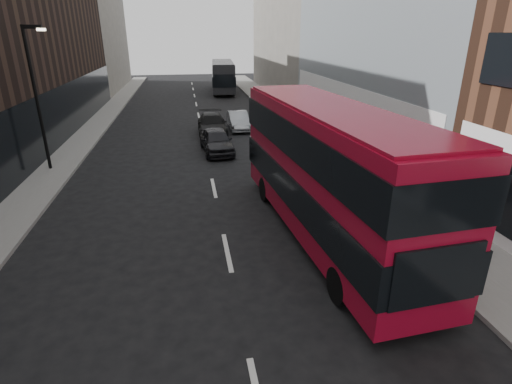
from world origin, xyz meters
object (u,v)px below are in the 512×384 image
street_lamp (37,90)px  car_a (217,141)px  red_bus (328,168)px  car_b (238,121)px  car_c (212,124)px  grey_bus (223,76)px

street_lamp → car_a: bearing=12.7°
red_bus → car_b: 17.54m
car_a → car_c: bearing=84.8°
car_a → car_c: 4.79m
grey_bus → car_a: size_ratio=2.64×
car_a → red_bus: bearing=-80.0°
car_a → car_b: (2.11, 6.00, -0.06)m
grey_bus → car_c: 22.11m
red_bus → car_b: red_bus is taller
grey_bus → car_c: (-2.91, -21.89, -1.20)m
street_lamp → car_b: 14.03m
street_lamp → red_bus: bearing=-38.7°
red_bus → car_a: 11.93m
grey_bus → car_b: size_ratio=2.79×
street_lamp → car_a: (8.86, 2.00, -3.46)m
street_lamp → car_c: size_ratio=1.43×
street_lamp → red_bus: (11.76, -9.42, -1.60)m
grey_bus → car_a: grey_bus is taller
grey_bus → car_a: bearing=-92.3°
red_bus → street_lamp: bearing=136.7°
car_b → car_c: size_ratio=0.82×
red_bus → car_a: bearing=99.7°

